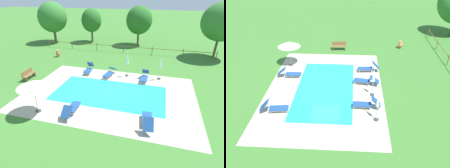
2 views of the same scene
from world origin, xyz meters
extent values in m
plane|color=#3D752D|center=(0.00, 0.00, 0.00)|extent=(160.00, 160.00, 0.00)
cube|color=#B2A893|center=(0.00, 0.00, 0.00)|extent=(13.38, 8.95, 0.01)
cube|color=#23A8C1|center=(0.00, 0.00, 0.01)|extent=(8.85, 4.42, 0.01)
cube|color=#C0B59F|center=(0.00, 2.33, 0.01)|extent=(9.33, 0.24, 0.01)
cube|color=#C0B59F|center=(0.00, -2.33, 0.01)|extent=(9.33, 0.24, 0.01)
cube|color=#C0B59F|center=(4.54, 0.00, 0.01)|extent=(0.24, 4.42, 0.01)
cube|color=#C0B59F|center=(-4.54, 0.00, 0.01)|extent=(0.24, 4.42, 0.01)
cube|color=navy|center=(-0.92, 2.89, 0.32)|extent=(0.83, 1.39, 0.07)
cube|color=navy|center=(-0.73, 3.88, 0.53)|extent=(0.73, 0.86, 0.49)
cube|color=silver|center=(-0.92, 2.89, 0.26)|extent=(0.80, 1.36, 0.04)
cylinder|color=silver|center=(-0.77, 2.30, 0.14)|extent=(0.04, 0.04, 0.28)
cylinder|color=silver|center=(-1.27, 2.40, 0.14)|extent=(0.04, 0.04, 0.28)
cylinder|color=silver|center=(-0.56, 3.39, 0.14)|extent=(0.04, 0.04, 0.28)
cylinder|color=silver|center=(-1.06, 3.48, 0.14)|extent=(0.04, 0.04, 0.28)
cube|color=navy|center=(2.47, 2.85, 0.32)|extent=(0.64, 1.32, 0.07)
cube|color=navy|center=(2.50, 3.80, 0.61)|extent=(0.62, 0.67, 0.64)
cube|color=silver|center=(2.47, 2.85, 0.26)|extent=(0.60, 1.29, 0.04)
cylinder|color=silver|center=(2.71, 2.29, 0.14)|extent=(0.04, 0.04, 0.28)
cylinder|color=silver|center=(2.20, 2.30, 0.14)|extent=(0.04, 0.04, 0.28)
cylinder|color=silver|center=(2.74, 3.40, 0.14)|extent=(0.04, 0.04, 0.28)
cylinder|color=silver|center=(2.23, 3.41, 0.14)|extent=(0.04, 0.04, 0.28)
cube|color=navy|center=(-3.10, 3.22, 0.32)|extent=(0.71, 1.35, 0.07)
cube|color=navy|center=(-3.18, 4.15, 0.62)|extent=(0.65, 0.67, 0.67)
cube|color=silver|center=(-3.10, 3.22, 0.26)|extent=(0.68, 1.32, 0.04)
cylinder|color=silver|center=(-2.79, 2.70, 0.14)|extent=(0.04, 0.04, 0.28)
cylinder|color=silver|center=(-3.30, 2.65, 0.14)|extent=(0.04, 0.04, 0.28)
cylinder|color=silver|center=(-2.89, 3.80, 0.14)|extent=(0.04, 0.04, 0.28)
cylinder|color=silver|center=(-3.40, 3.75, 0.14)|extent=(0.04, 0.04, 0.28)
cube|color=navy|center=(3.28, -2.82, 0.32)|extent=(0.76, 1.37, 0.07)
cube|color=navy|center=(3.40, -3.76, 0.61)|extent=(0.68, 0.71, 0.65)
cube|color=silver|center=(3.28, -2.82, 0.26)|extent=(0.73, 1.34, 0.04)
cylinder|color=silver|center=(2.95, -2.31, 0.14)|extent=(0.04, 0.04, 0.28)
cylinder|color=silver|center=(3.46, -2.24, 0.14)|extent=(0.04, 0.04, 0.28)
cylinder|color=silver|center=(3.09, -3.40, 0.14)|extent=(0.04, 0.04, 0.28)
cylinder|color=silver|center=(3.60, -3.34, 0.14)|extent=(0.04, 0.04, 0.28)
cube|color=navy|center=(-1.68, -2.88, 0.32)|extent=(0.63, 1.31, 0.07)
cube|color=navy|center=(-1.66, -3.86, 0.58)|extent=(0.62, 0.71, 0.58)
cube|color=silver|center=(-1.68, -2.88, 0.26)|extent=(0.60, 1.29, 0.04)
cylinder|color=silver|center=(-1.95, -2.34, 0.14)|extent=(0.04, 0.04, 0.28)
cylinder|color=silver|center=(-1.44, -2.33, 0.14)|extent=(0.04, 0.04, 0.28)
cylinder|color=silver|center=(-1.92, -3.44, 0.14)|extent=(0.04, 0.04, 0.28)
cylinder|color=silver|center=(-1.41, -3.43, 0.14)|extent=(0.04, 0.04, 0.28)
cylinder|color=#383838|center=(-3.96, -3.62, 0.04)|extent=(0.36, 0.36, 0.08)
cylinder|color=#B2B5B7|center=(-3.96, -3.62, 1.14)|extent=(0.04, 0.04, 2.28)
cone|color=white|center=(-3.96, -3.62, 2.09)|extent=(2.01, 2.01, 0.43)
sphere|color=white|center=(-3.96, -3.62, 2.31)|extent=(0.06, 0.06, 0.06)
cylinder|color=#383838|center=(3.77, 3.77, 0.04)|extent=(0.32, 0.32, 0.08)
cylinder|color=#B2B5B7|center=(3.77, 3.77, 0.55)|extent=(0.04, 0.04, 1.11)
cone|color=white|center=(3.77, 3.77, 1.71)|extent=(0.21, 0.21, 1.21)
sphere|color=white|center=(3.77, 3.77, 2.34)|extent=(0.05, 0.05, 0.05)
cylinder|color=#383838|center=(0.74, 3.67, 0.04)|extent=(0.32, 0.32, 0.08)
cylinder|color=#B2B5B7|center=(0.74, 3.67, 0.63)|extent=(0.04, 0.04, 1.25)
cone|color=white|center=(0.74, 3.67, 1.79)|extent=(0.24, 0.24, 1.07)
sphere|color=white|center=(0.74, 3.67, 2.34)|extent=(0.05, 0.05, 0.05)
cube|color=brown|center=(-7.92, 0.63, 0.44)|extent=(0.52, 1.52, 0.06)
cube|color=brown|center=(-8.12, 0.62, 0.67)|extent=(0.14, 1.50, 0.40)
cube|color=brown|center=(-7.95, 1.27, 0.21)|extent=(0.40, 0.08, 0.41)
cube|color=brown|center=(-7.88, 0.00, 0.21)|extent=(0.40, 0.08, 0.41)
cylinder|color=#C67547|center=(-8.76, 7.13, 0.04)|extent=(0.29, 0.29, 0.08)
ellipsoid|color=#C67547|center=(-8.76, 7.13, 0.42)|extent=(0.52, 0.52, 0.67)
cylinder|color=#C67547|center=(-8.76, 7.13, 0.75)|extent=(0.39, 0.39, 0.06)
cylinder|color=brown|center=(-12.44, 10.92, 0.53)|extent=(0.08, 0.08, 1.05)
cylinder|color=brown|center=(-8.68, 10.92, 0.53)|extent=(0.08, 0.08, 1.05)
cylinder|color=brown|center=(-4.91, 10.92, 0.53)|extent=(0.08, 0.08, 1.05)
camera|label=1|loc=(3.48, -11.83, 7.21)|focal=28.44mm
camera|label=2|loc=(17.31, 2.09, 10.54)|focal=41.25mm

